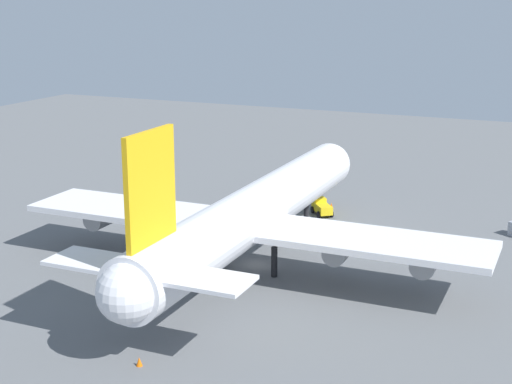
% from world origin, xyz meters
% --- Properties ---
extents(ground_plane, '(233.80, 233.80, 0.00)m').
position_xyz_m(ground_plane, '(0.00, 0.00, 0.00)').
color(ground_plane, slate).
extents(cargo_airplane, '(58.45, 53.45, 19.33)m').
position_xyz_m(cargo_airplane, '(-0.20, 0.00, 6.38)').
color(cargo_airplane, silver).
rests_on(cargo_airplane, ground_plane).
extents(pushback_tractor, '(4.39, 4.00, 2.21)m').
position_xyz_m(pushback_tractor, '(22.34, -0.35, 1.13)').
color(pushback_tractor, yellow).
rests_on(pushback_tractor, ground_plane).
extents(safety_cone_nose, '(0.53, 0.53, 0.76)m').
position_xyz_m(safety_cone_nose, '(26.30, -0.51, 0.38)').
color(safety_cone_nose, orange).
rests_on(safety_cone_nose, ground_plane).
extents(safety_cone_tail, '(0.55, 0.55, 0.78)m').
position_xyz_m(safety_cone_tail, '(-26.30, -0.82, 0.39)').
color(safety_cone_tail, orange).
rests_on(safety_cone_tail, ground_plane).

